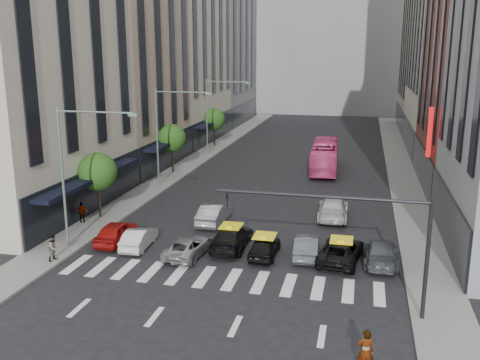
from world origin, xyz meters
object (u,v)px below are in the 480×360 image
Objects in this scene: streetlamp_far at (215,107)px; taxi_center at (265,246)px; streetlamp_mid at (167,125)px; taxi_left at (231,237)px; bus at (325,156)px; streetlamp_near at (75,159)px; car_red at (116,232)px; car_white_front at (139,238)px; pedestrian_near at (54,247)px; pedestrian_far at (82,212)px.

taxi_center is (11.80, -30.74, -5.23)m from streetlamp_far.
taxi_left is (9.44, -13.77, -5.16)m from streetlamp_mid.
bus is at bearing -93.56° from taxi_center.
streetlamp_near is 5.66m from car_red.
car_white_front is at bearing 66.50° from bus.
car_red reaches higher than taxi_center.
car_red is at bearing -86.67° from streetlamp_far.
pedestrian_near is (-0.36, -2.52, -4.94)m from streetlamp_near.
car_red is 1.10× the size of taxi_center.
car_white_front is 5.99m from taxi_left.
bus is at bearing -116.23° from car_red.
taxi_center is at bearing 6.11° from streetlamp_near.
streetlamp_mid is at bearing -120.32° from pedestrian_far.
car_red is 1.10× the size of car_white_front.
streetlamp_near is 7.11m from pedestrian_far.
pedestrian_far is (-5.97, 3.48, 0.27)m from car_white_front.
streetlamp_mid is at bearing -50.95° from taxi_center.
streetlamp_far is at bearing 90.00° from streetlamp_mid.
streetlamp_mid is at bearing 90.00° from streetlamp_near.
bus is at bearing 63.12° from streetlamp_near.
taxi_center is 2.54× the size of pedestrian_far.
car_white_front is 2.41× the size of pedestrian_near.
taxi_left is at bearing -172.11° from car_white_front.
streetlamp_far is 31.00m from car_red.
streetlamp_near is at bearing 99.55° from pedestrian_far.
bus reaches higher than taxi_left.
taxi_left is at bearing -21.84° from taxi_center.
car_white_front is 1.00× the size of taxi_center.
taxi_left is 12.05m from pedestrian_far.
streetlamp_far is 28.08m from pedestrian_far.
streetlamp_near is 2.29× the size of car_white_front.
bus is at bearing 38.37° from streetlamp_mid.
car_red is 1.88m from car_white_front.
taxi_center is (11.80, -14.74, -5.23)m from streetlamp_mid.
car_red is at bearing -19.37° from car_white_front.
streetlamp_mid is 19.59m from taxi_center.
pedestrian_near reaches higher than car_red.
car_red is 0.39× the size of bus.
pedestrian_far is (-2.04, 7.00, -0.04)m from pedestrian_near.
streetlamp_mid reaches higher than bus.
streetlamp_mid is 12.78m from pedestrian_far.
car_red is at bearing 39.93° from streetlamp_near.
car_white_front is (3.58, 0.99, -5.26)m from streetlamp_near.
car_red is 27.86m from bus.
bus is (11.77, 25.24, 0.81)m from car_red.
streetlamp_near reaches higher than car_white_front.
bus is (4.11, 24.50, 0.80)m from taxi_left.
bus is at bearing -9.81° from pedestrian_near.
pedestrian_near is (-12.16, -3.79, 0.30)m from taxi_center.
taxi_center reaches higher than car_white_front.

